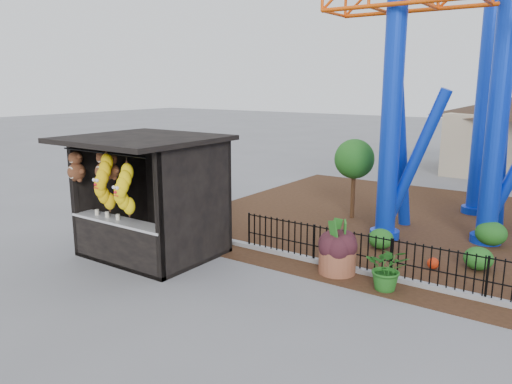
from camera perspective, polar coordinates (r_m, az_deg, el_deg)
The scene contains 9 objects.
ground at distance 10.85m, azimuth -5.02°, elevation -11.73°, with size 120.00×120.00×0.00m, color slate.
mulch_bed at distance 16.34m, azimuth 25.22°, elevation -4.53°, with size 18.00×12.00×0.02m, color #331E11.
curb at distance 11.66m, azimuth 20.78°, elevation -10.44°, with size 18.00×0.18×0.12m, color gray.
prize_booth at distance 13.00m, azimuth -12.74°, elevation -0.82°, with size 3.50×3.40×3.12m.
picket_fence at distance 11.35m, azimuth 25.39°, elevation -9.09°, with size 12.20×0.06×1.00m, color black, non-canonical shape.
terracotta_planter at distance 12.06m, azimuth 9.26°, elevation -7.84°, with size 0.87×0.87×0.58m, color brown.
planter_foliage at distance 11.86m, azimuth 9.36°, elevation -5.06°, with size 0.70×0.70×0.64m, color black.
potted_plant at distance 11.27m, azimuth 14.85°, elevation -8.39°, with size 0.91×0.79×1.01m, color #265719.
landscaping at distance 14.08m, azimuth 26.61°, elevation -6.03°, with size 7.53×3.70×0.67m.
Camera 1 is at (6.43, -7.54, 4.41)m, focal length 35.00 mm.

